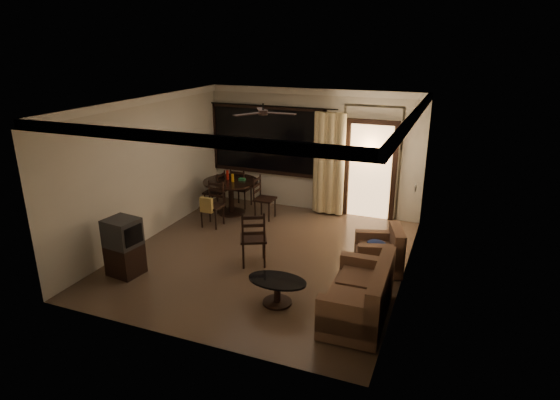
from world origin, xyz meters
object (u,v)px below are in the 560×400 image
at_px(tv_cabinet, 124,247).
at_px(dining_table, 231,188).
at_px(sofa, 362,298).
at_px(coffee_table, 277,288).
at_px(armchair, 381,253).
at_px(dining_chair_east, 265,206).
at_px(side_chair, 254,248).
at_px(dining_chair_west, 215,199).
at_px(dining_chair_north, 241,195).
at_px(dining_chair_south, 212,213).

bearing_deg(tv_cabinet, dining_table, 91.83).
relative_size(sofa, coffee_table, 1.71).
bearing_deg(dining_table, armchair, -22.99).
height_order(dining_chair_east, tv_cabinet, tv_cabinet).
bearing_deg(side_chair, dining_chair_west, -74.21).
relative_size(tv_cabinet, coffee_table, 1.09).
distance_m(dining_table, coffee_table, 4.07).
relative_size(dining_chair_east, armchair, 1.00).
xyz_separation_m(dining_chair_west, dining_chair_north, (0.43, 0.49, 0.00)).
relative_size(armchair, coffee_table, 1.04).
relative_size(dining_table, armchair, 1.31).
height_order(dining_table, side_chair, side_chair).
bearing_deg(side_chair, armchair, 168.75).
xyz_separation_m(tv_cabinet, side_chair, (1.87, 1.14, -0.19)).
relative_size(tv_cabinet, armchair, 1.05).
xyz_separation_m(tv_cabinet, coffee_table, (2.76, 0.07, -0.23)).
xyz_separation_m(dining_chair_east, tv_cabinet, (-1.15, -3.29, 0.22)).
bearing_deg(side_chair, tv_cabinet, 4.76).
bearing_deg(dining_table, dining_chair_north, 88.96).
bearing_deg(tv_cabinet, dining_chair_north, 92.40).
height_order(dining_chair_south, dining_chair_north, same).
xyz_separation_m(dining_chair_south, armchair, (3.72, -0.71, 0.01)).
height_order(dining_chair_north, sofa, dining_chair_north).
bearing_deg(sofa, dining_table, 138.20).
xyz_separation_m(dining_chair_east, armchair, (2.87, -1.56, 0.04)).
distance_m(dining_chair_west, side_chair, 2.94).
relative_size(dining_chair_south, sofa, 0.61).
bearing_deg(dining_chair_east, dining_chair_west, 89.75).
xyz_separation_m(dining_chair_west, dining_chair_south, (0.41, -0.87, 0.02)).
relative_size(dining_chair_north, sofa, 0.61).
bearing_deg(tv_cabinet, dining_chair_west, 99.18).
distance_m(dining_table, dining_chair_east, 0.90).
bearing_deg(dining_chair_west, dining_chair_south, 26.18).
distance_m(dining_chair_north, armchair, 4.24).
relative_size(dining_chair_south, dining_chair_north, 1.00).
bearing_deg(dining_table, coffee_table, -52.92).
bearing_deg(dining_chair_east, dining_chair_north, 59.11).
height_order(dining_chair_south, coffee_table, dining_chair_south).
xyz_separation_m(dining_chair_north, coffee_table, (2.44, -3.73, -0.02)).
distance_m(dining_chair_east, dining_chair_south, 1.20).
bearing_deg(dining_chair_south, sofa, -30.94).
bearing_deg(dining_chair_east, armchair, -117.75).
relative_size(dining_chair_east, side_chair, 0.92).
height_order(tv_cabinet, sofa, tv_cabinet).
bearing_deg(dining_table, dining_chair_east, -0.83).
bearing_deg(side_chair, sofa, 128.56).
distance_m(sofa, side_chair, 2.37).
bearing_deg(dining_chair_west, dining_chair_east, 89.75).
height_order(dining_chair_north, coffee_table, dining_chair_north).
distance_m(dining_table, side_chair, 2.68).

